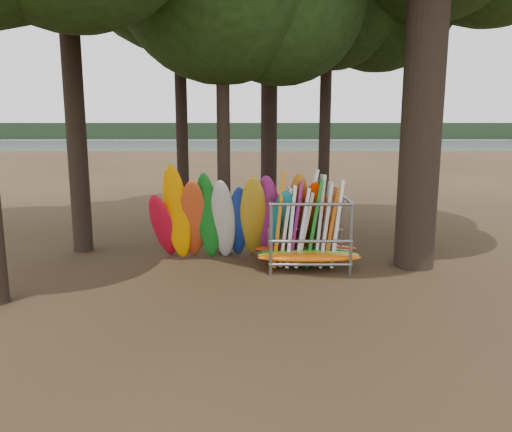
{
  "coord_description": "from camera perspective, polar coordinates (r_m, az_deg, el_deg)",
  "views": [
    {
      "loc": [
        -0.46,
        -12.83,
        4.1
      ],
      "look_at": [
        -0.41,
        1.5,
        1.4
      ],
      "focal_mm": 35.0,
      "sensor_mm": 36.0,
      "label": 1
    }
  ],
  "objects": [
    {
      "name": "lake",
      "position": [
        72.94,
        0.17,
        7.44
      ],
      "size": [
        160.0,
        160.0,
        0.0
      ],
      "primitive_type": "plane",
      "color": "gray",
      "rests_on": "ground"
    },
    {
      "name": "kayak_row",
      "position": [
        14.71,
        -1.98,
        -0.41
      ],
      "size": [
        5.35,
        2.07,
        3.09
      ],
      "color": "red",
      "rests_on": "ground"
    },
    {
      "name": "storage_rack",
      "position": [
        14.25,
        5.95,
        -2.15
      ],
      "size": [
        3.02,
        1.54,
        2.82
      ],
      "color": "gray",
      "rests_on": "ground"
    },
    {
      "name": "ground",
      "position": [
        13.47,
        1.79,
        -7.05
      ],
      "size": [
        120.0,
        120.0,
        0.0
      ],
      "primitive_type": "plane",
      "color": "#47331E",
      "rests_on": "ground"
    },
    {
      "name": "far_shore",
      "position": [
        122.84,
        0.02,
        9.68
      ],
      "size": [
        160.0,
        4.0,
        4.0
      ],
      "primitive_type": "cube",
      "color": "black",
      "rests_on": "ground"
    }
  ]
}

